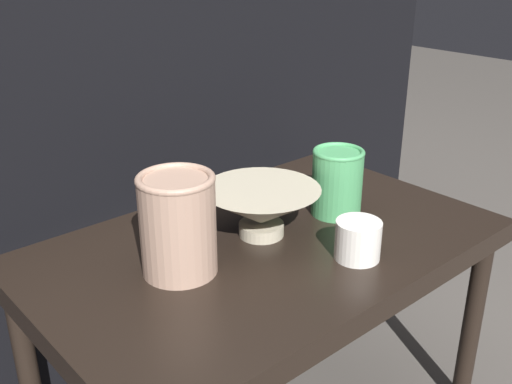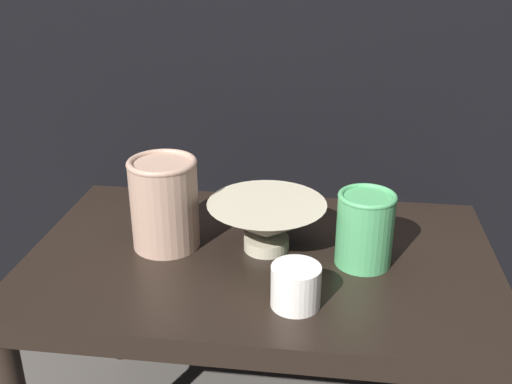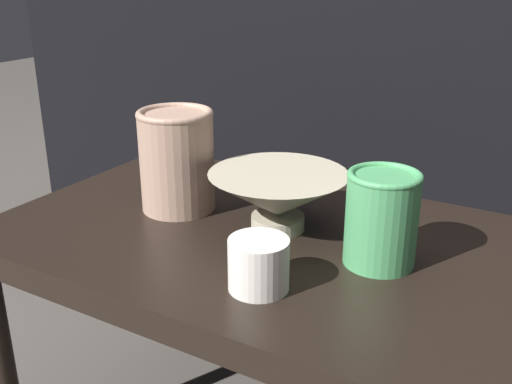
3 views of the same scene
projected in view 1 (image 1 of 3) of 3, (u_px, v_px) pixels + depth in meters
table at (266, 262)px, 1.04m from camera, size 0.79×0.49×0.42m
couch_backdrop at (106, 158)px, 1.41m from camera, size 1.65×0.50×0.84m
bowl at (261, 207)px, 1.02m from camera, size 0.20×0.20×0.09m
vase_textured_left at (178, 223)px, 0.89m from camera, size 0.12×0.12×0.16m
vase_colorful_right at (337, 181)px, 1.09m from camera, size 0.09×0.09×0.12m
cup at (358, 240)px, 0.95m from camera, size 0.07×0.07×0.06m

